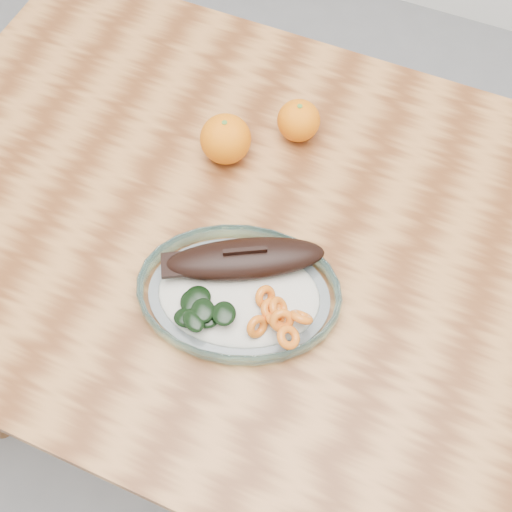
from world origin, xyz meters
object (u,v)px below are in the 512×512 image
object	(u,v)px
orange_left	(226,139)
orange_right	(299,121)
plated_meal	(239,291)
dining_table	(266,263)

from	to	relation	value
orange_left	orange_right	world-z (taller)	orange_left
plated_meal	orange_right	bearing A→B (deg)	79.50
plated_meal	orange_left	distance (m)	0.25
orange_left	plated_meal	bearing A→B (deg)	-61.42
dining_table	plated_meal	size ratio (longest dim) A/B	1.92
plated_meal	orange_right	distance (m)	0.30
dining_table	orange_right	bearing A→B (deg)	97.95
plated_meal	dining_table	bearing A→B (deg)	76.00
dining_table	orange_left	xyz separation A→B (m)	(-0.11, 0.11, 0.14)
dining_table	plated_meal	bearing A→B (deg)	-87.63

